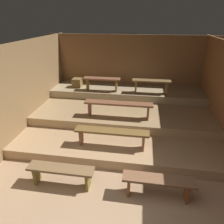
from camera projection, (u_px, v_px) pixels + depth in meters
The scene contains 13 objects.
ground at pixel (119, 140), 5.38m from camera, with size 5.88×6.10×0.08m, color tan.
wall_back at pixel (129, 70), 7.22m from camera, with size 5.88×0.06×2.44m, color #916540.
wall_left at pixel (23, 91), 5.19m from camera, with size 0.06×6.10×2.44m, color olive.
platform_lower at pixel (122, 122), 5.94m from camera, with size 5.08×3.88×0.25m, color tan.
platform_middle at pixel (124, 107), 6.33m from camera, with size 5.08×2.76×0.25m, color tan.
platform_upper at pixel (127, 92), 6.90m from camera, with size 5.08×1.25×0.25m, color tan.
bench_floor_left at pixel (61, 171), 3.77m from camera, with size 1.27×0.27×0.43m.
bench_floor_right at pixel (158, 183), 3.52m from camera, with size 1.27×0.27×0.43m.
bench_lower_center at pixel (112, 133), 4.50m from camera, with size 1.68×0.27×0.43m.
bench_middle_center at pixel (118, 105), 5.31m from camera, with size 1.83×0.27×0.43m.
bench_upper_left at pixel (102, 81), 6.52m from camera, with size 1.21×0.27×0.43m.
bench_upper_right at pixel (151, 83), 6.30m from camera, with size 1.21×0.27×0.43m.
wooden_crate_upper at pixel (77, 83), 6.95m from camera, with size 0.30×0.30×0.30m, color brown.
Camera 1 is at (0.49, -1.84, 3.00)m, focal length 31.84 mm.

